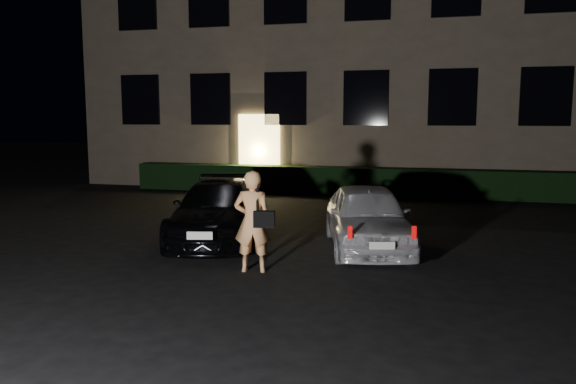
# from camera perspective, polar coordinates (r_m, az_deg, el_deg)

# --- Properties ---
(ground) EXTENTS (80.00, 80.00, 0.00)m
(ground) POSITION_cam_1_polar(r_m,az_deg,el_deg) (7.57, -2.03, -10.92)
(ground) COLOR black
(ground) RESTS_ON ground
(building) EXTENTS (20.00, 8.11, 12.00)m
(building) POSITION_cam_1_polar(r_m,az_deg,el_deg) (22.26, 9.27, 16.81)
(building) COLOR brown
(building) RESTS_ON ground
(hedge) EXTENTS (15.00, 0.70, 0.85)m
(hedge) POSITION_cam_1_polar(r_m,az_deg,el_deg) (17.61, 7.59, 1.09)
(hedge) COLOR black
(hedge) RESTS_ON ground
(sedan) EXTENTS (2.46, 4.22, 1.15)m
(sedan) POSITION_cam_1_polar(r_m,az_deg,el_deg) (11.20, -7.09, -1.86)
(sedan) COLOR black
(sedan) RESTS_ON ground
(hatch) EXTENTS (2.19, 3.71, 1.18)m
(hatch) POSITION_cam_1_polar(r_m,az_deg,el_deg) (10.39, 8.08, -2.51)
(hatch) COLOR silver
(hatch) RESTS_ON ground
(man) EXTENTS (0.70, 0.47, 1.60)m
(man) POSITION_cam_1_polar(r_m,az_deg,el_deg) (8.74, -3.58, -2.98)
(man) COLOR #FFB16B
(man) RESTS_ON ground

